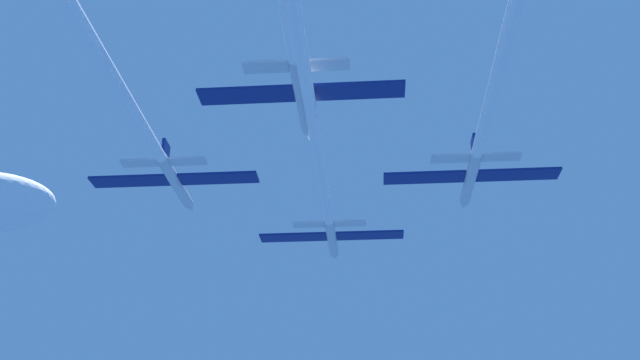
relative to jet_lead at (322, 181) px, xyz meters
The scene contains 3 objects.
jet_lead is the anchor object (origin of this frame).
jet_left_wing 23.20m from the jet_lead, 137.84° to the right, with size 19.57×57.28×3.24m.
jet_right_wing 25.09m from the jet_lead, 48.06° to the right, with size 19.57×64.44×3.24m.
Camera 1 is at (5.84, -91.13, -36.06)m, focal length 40.23 mm.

